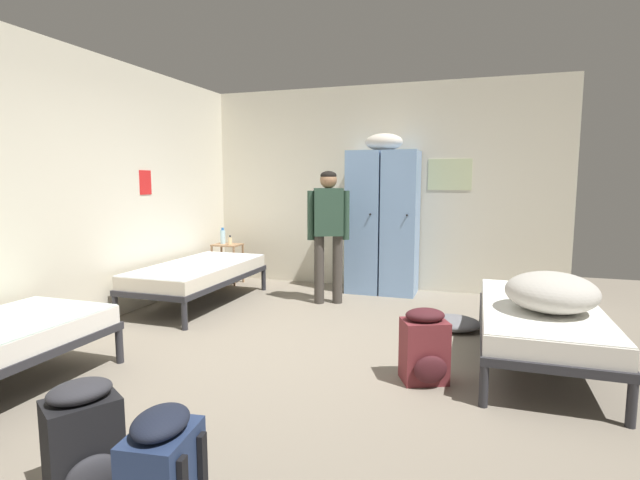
# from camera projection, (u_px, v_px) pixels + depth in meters

# --- Properties ---
(ground_plane) EXTENTS (8.79, 8.79, 0.00)m
(ground_plane) POSITION_uv_depth(u_px,v_px,m) (310.00, 354.00, 4.10)
(ground_plane) COLOR gray
(room_backdrop) EXTENTS (4.86, 5.56, 2.74)m
(room_backdrop) POSITION_uv_depth(u_px,v_px,m) (244.00, 189.00, 5.56)
(room_backdrop) COLOR beige
(room_backdrop) RESTS_ON ground_plane
(locker_bank) EXTENTS (0.90, 0.55, 2.07)m
(locker_bank) POSITION_uv_depth(u_px,v_px,m) (383.00, 219.00, 6.27)
(locker_bank) COLOR #7A9ECC
(locker_bank) RESTS_ON ground_plane
(shelf_unit) EXTENTS (0.38, 0.30, 0.57)m
(shelf_unit) POSITION_uv_depth(u_px,v_px,m) (228.00, 260.00, 6.88)
(shelf_unit) COLOR #99704C
(shelf_unit) RESTS_ON ground_plane
(bed_left_rear) EXTENTS (0.90, 1.90, 0.49)m
(bed_left_rear) POSITION_uv_depth(u_px,v_px,m) (198.00, 273.00, 5.71)
(bed_left_rear) COLOR #28282D
(bed_left_rear) RESTS_ON ground_plane
(bed_right) EXTENTS (0.90, 1.90, 0.49)m
(bed_right) POSITION_uv_depth(u_px,v_px,m) (540.00, 318.00, 3.84)
(bed_right) COLOR #28282D
(bed_right) RESTS_ON ground_plane
(bedding_heap) EXTENTS (0.66, 0.69, 0.30)m
(bedding_heap) POSITION_uv_depth(u_px,v_px,m) (551.00, 292.00, 3.62)
(bedding_heap) COLOR #B7B2A8
(bedding_heap) RESTS_ON bed_right
(person_traveler) EXTENTS (0.47, 0.31, 1.58)m
(person_traveler) POSITION_uv_depth(u_px,v_px,m) (328.00, 224.00, 5.70)
(person_traveler) COLOR #3D3833
(person_traveler) RESTS_ON ground_plane
(water_bottle) EXTENTS (0.07, 0.07, 0.23)m
(water_bottle) POSITION_uv_depth(u_px,v_px,m) (223.00, 237.00, 6.88)
(water_bottle) COLOR #B2DBEA
(water_bottle) RESTS_ON shelf_unit
(lotion_bottle) EXTENTS (0.05, 0.05, 0.13)m
(lotion_bottle) POSITION_uv_depth(u_px,v_px,m) (230.00, 241.00, 6.79)
(lotion_bottle) COLOR beige
(lotion_bottle) RESTS_ON shelf_unit
(backpack_maroon) EXTENTS (0.39, 0.40, 0.55)m
(backpack_maroon) POSITION_uv_depth(u_px,v_px,m) (425.00, 347.00, 3.51)
(backpack_maroon) COLOR maroon
(backpack_maroon) RESTS_ON ground_plane
(backpack_black) EXTENTS (0.41, 0.40, 0.55)m
(backpack_black) POSITION_uv_depth(u_px,v_px,m) (84.00, 441.00, 2.25)
(backpack_black) COLOR black
(backpack_black) RESTS_ON ground_plane
(backpack_navy) EXTENTS (0.36, 0.35, 0.55)m
(backpack_navy) POSITION_uv_depth(u_px,v_px,m) (161.00, 477.00, 1.98)
(backpack_navy) COLOR navy
(backpack_navy) RESTS_ON ground_plane
(clothes_pile_grey) EXTENTS (0.57, 0.47, 0.13)m
(clothes_pile_grey) POSITION_uv_depth(u_px,v_px,m) (451.00, 323.00, 4.78)
(clothes_pile_grey) COLOR slate
(clothes_pile_grey) RESTS_ON ground_plane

